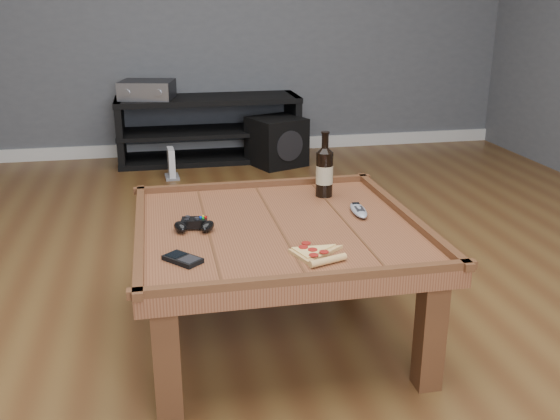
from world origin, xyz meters
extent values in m
plane|color=#4F2F16|center=(0.00, 0.00, 0.00)|extent=(6.00, 6.00, 0.00)
cube|color=silver|center=(0.00, 2.99, 0.05)|extent=(5.00, 0.02, 0.10)
cube|color=#5B2F1A|center=(0.00, 0.00, 0.42)|extent=(1.00, 1.00, 0.06)
cube|color=#452312|center=(-0.42, -0.42, 0.20)|extent=(0.08, 0.08, 0.39)
cube|color=#452312|center=(0.42, -0.42, 0.20)|extent=(0.08, 0.08, 0.39)
cube|color=#452312|center=(-0.42, 0.42, 0.20)|extent=(0.08, 0.08, 0.39)
cube|color=#452312|center=(0.42, 0.42, 0.20)|extent=(0.08, 0.08, 0.39)
cube|color=#452312|center=(0.00, 0.48, 0.46)|extent=(1.03, 0.03, 0.03)
cube|color=#452312|center=(0.00, -0.48, 0.46)|extent=(1.03, 0.03, 0.03)
cube|color=#452312|center=(0.48, 0.00, 0.46)|extent=(0.03, 1.03, 0.03)
cube|color=#452312|center=(-0.48, 0.00, 0.46)|extent=(0.03, 1.03, 0.03)
cube|color=black|center=(0.00, 2.75, 0.48)|extent=(1.40, 0.45, 0.04)
cube|color=black|center=(0.00, 2.75, 0.23)|extent=(1.40, 0.45, 0.03)
cube|color=black|center=(0.00, 2.75, 0.02)|extent=(1.40, 0.45, 0.04)
cube|color=black|center=(-0.67, 2.75, 0.25)|extent=(0.05, 0.44, 0.50)
cube|color=black|center=(0.67, 2.75, 0.25)|extent=(0.05, 0.44, 0.50)
cylinder|color=black|center=(0.25, 0.30, 0.54)|extent=(0.07, 0.07, 0.18)
cone|color=black|center=(0.25, 0.30, 0.65)|extent=(0.07, 0.07, 0.03)
cylinder|color=black|center=(0.25, 0.30, 0.68)|extent=(0.03, 0.03, 0.06)
cylinder|color=black|center=(0.25, 0.30, 0.72)|extent=(0.03, 0.03, 0.01)
cylinder|color=tan|center=(0.25, 0.30, 0.54)|extent=(0.07, 0.07, 0.08)
cube|color=black|center=(-0.29, 0.02, 0.47)|extent=(0.10, 0.07, 0.03)
ellipsoid|color=black|center=(-0.35, 0.00, 0.47)|extent=(0.06, 0.08, 0.04)
ellipsoid|color=black|center=(-0.25, -0.02, 0.47)|extent=(0.07, 0.09, 0.04)
cylinder|color=black|center=(-0.32, 0.04, 0.49)|extent=(0.02, 0.02, 0.01)
cylinder|color=black|center=(-0.29, 0.01, 0.49)|extent=(0.02, 0.02, 0.01)
cylinder|color=yellow|center=(-0.26, 0.03, 0.49)|extent=(0.01, 0.01, 0.01)
cylinder|color=red|center=(-0.25, 0.03, 0.49)|extent=(0.01, 0.01, 0.01)
cylinder|color=#0C33CC|center=(-0.27, 0.03, 0.49)|extent=(0.01, 0.01, 0.01)
cylinder|color=#0C9919|center=(-0.26, 0.02, 0.49)|extent=(0.01, 0.01, 0.01)
cylinder|color=tan|center=(0.08, -0.37, 0.46)|extent=(0.13, 0.06, 0.02)
cylinder|color=maroon|center=(0.05, -0.33, 0.47)|extent=(0.03, 0.03, 0.00)
cylinder|color=maroon|center=(0.09, -0.31, 0.47)|extent=(0.03, 0.03, 0.00)
cylinder|color=maroon|center=(0.06, -0.29, 0.47)|extent=(0.03, 0.03, 0.00)
cylinder|color=maroon|center=(0.03, -0.26, 0.47)|extent=(0.03, 0.03, 0.00)
cylinder|color=maroon|center=(0.05, -0.23, 0.47)|extent=(0.03, 0.03, 0.00)
cube|color=black|center=(-0.35, -0.26, 0.46)|extent=(0.13, 0.14, 0.01)
cube|color=black|center=(-0.37, -0.24, 0.47)|extent=(0.07, 0.07, 0.00)
cube|color=black|center=(-0.33, -0.28, 0.47)|extent=(0.07, 0.07, 0.00)
ellipsoid|color=gray|center=(0.33, 0.06, 0.46)|extent=(0.07, 0.18, 0.03)
cube|color=black|center=(0.33, 0.11, 0.47)|extent=(0.03, 0.02, 0.00)
cube|color=black|center=(0.32, 0.05, 0.47)|extent=(0.03, 0.06, 0.00)
cube|color=black|center=(-0.45, 2.75, 0.57)|extent=(0.44, 0.39, 0.13)
cube|color=#9EA1A7|center=(-0.49, 2.60, 0.57)|extent=(0.37, 0.09, 0.13)
cylinder|color=#9EA1A7|center=(-0.60, 2.62, 0.57)|extent=(0.05, 0.02, 0.05)
cylinder|color=#9EA1A7|center=(-0.37, 2.57, 0.57)|extent=(0.05, 0.02, 0.05)
cube|color=black|center=(0.49, 2.51, 0.18)|extent=(0.47, 0.47, 0.36)
cylinder|color=black|center=(0.56, 2.34, 0.18)|extent=(0.22, 0.09, 0.23)
cube|color=gray|center=(-0.31, 2.29, 0.01)|extent=(0.10, 0.18, 0.02)
cube|color=silver|center=(-0.31, 2.29, 0.12)|extent=(0.05, 0.15, 0.20)
camera|label=1|loc=(-0.41, -2.06, 1.23)|focal=40.00mm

